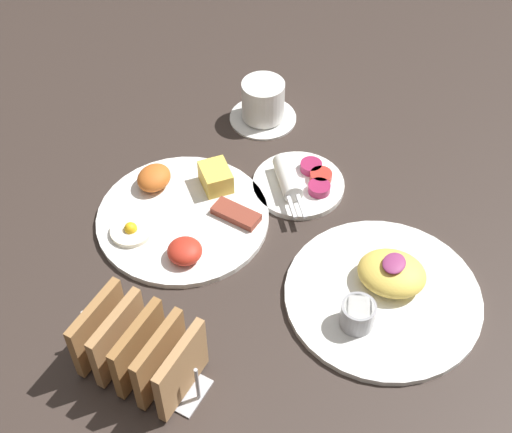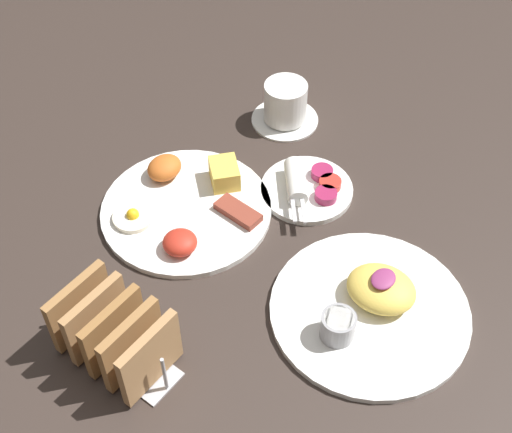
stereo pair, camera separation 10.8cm
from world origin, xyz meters
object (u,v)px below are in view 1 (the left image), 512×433
object	(u,v)px
plate_breakfast	(183,213)
plate_condiments	(299,182)
plate_foreground	(383,291)
toast_rack	(140,350)
coffee_cup	(263,103)

from	to	relation	value
plate_breakfast	plate_condiments	world-z (taller)	plate_breakfast
plate_breakfast	plate_foreground	bearing A→B (deg)	-88.31
toast_rack	coffee_cup	size ratio (longest dim) A/B	1.50
plate_foreground	toast_rack	xyz separation A→B (m)	(-0.26, 0.23, 0.03)
plate_breakfast	toast_rack	xyz separation A→B (m)	(-0.25, -0.10, 0.04)
plate_condiments	coffee_cup	size ratio (longest dim) A/B	1.35
plate_foreground	coffee_cup	size ratio (longest dim) A/B	2.34
plate_breakfast	plate_foreground	distance (m)	0.33
plate_condiments	coffee_cup	bearing A→B (deg)	47.39
toast_rack	coffee_cup	bearing A→B (deg)	11.69
plate_foreground	toast_rack	size ratio (longest dim) A/B	1.56
plate_condiments	plate_foreground	bearing A→B (deg)	-124.25
plate_foreground	toast_rack	world-z (taller)	toast_rack
plate_breakfast	toast_rack	world-z (taller)	toast_rack
plate_condiments	plate_breakfast	bearing A→B (deg)	139.24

